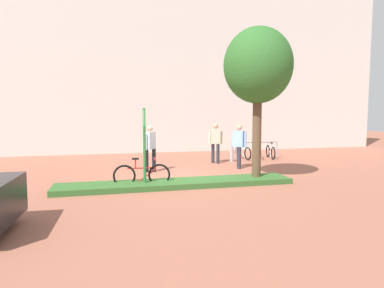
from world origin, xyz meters
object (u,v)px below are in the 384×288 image
Objects in this scene: person_shirt_white at (239,143)px; tree_sidewalk at (258,67)px; parking_sign_post at (144,136)px; bike_at_sign at (142,175)px; person_casual_tan at (150,145)px; bike_rack_cluster at (257,151)px; bollard_steel at (232,152)px; person_shirt_blue at (215,141)px.

tree_sidewalk is at bearing -100.16° from person_shirt_white.
parking_sign_post is (-3.54, -0.11, -2.08)m from tree_sidewalk.
person_casual_tan is (0.55, 2.42, 0.63)m from bike_at_sign.
tree_sidewalk is 2.80× the size of person_shirt_white.
parking_sign_post is 1.09× the size of bike_rack_cluster.
bollard_steel is at bearing 24.87° from person_casual_tan.
bollard_steel reaches higher than bike_at_sign.
person_shirt_white is at bearing 31.02° from bike_at_sign.
person_casual_tan is 1.00× the size of person_shirt_blue.
bike_at_sign reaches higher than bike_rack_cluster.
parking_sign_post is at bearing -75.25° from bike_at_sign.
parking_sign_post is 1.18m from bike_at_sign.
person_casual_tan is at bearing 77.27° from bike_at_sign.
bollard_steel is (0.83, 4.33, -3.14)m from tree_sidewalk.
person_shirt_blue reaches higher than bike_at_sign.
tree_sidewalk is 4.75m from person_casual_tan.
person_shirt_blue is (-2.38, -0.91, 0.63)m from bike_rack_cluster.
person_shirt_white is at bearing 0.29° from person_casual_tan.
bollard_steel is at bearing 18.40° from person_shirt_blue.
person_shirt_white is 1.00× the size of person_shirt_blue.
bike_at_sign is at bearing -136.38° from bollard_steel.
bike_at_sign is 0.98× the size of person_casual_tan.
tree_sidewalk is 6.37m from bike_rack_cluster.
tree_sidewalk reaches higher than person_shirt_white.
bike_rack_cluster is at bearing 40.67° from parking_sign_post.
bike_at_sign is at bearing -102.73° from person_casual_tan.
bike_at_sign is at bearing 178.25° from tree_sidewalk.
person_casual_tan is (-3.88, -1.80, 0.53)m from bollard_steel.
parking_sign_post reaches higher than bike_rack_cluster.
bike_rack_cluster is 1.64m from bollard_steel.
tree_sidewalk is 4.11m from parking_sign_post.
parking_sign_post is 1.37× the size of bike_at_sign.
bike_rack_cluster is 2.63m from person_shirt_blue.
bollard_steel is 0.52× the size of person_shirt_blue.
tree_sidewalk is 5.41m from bollard_steel.
tree_sidewalk reaches higher than person_shirt_blue.
parking_sign_post is at bearing -178.22° from tree_sidewalk.
bike_at_sign is at bearing -132.21° from person_shirt_blue.
tree_sidewalk is at bearing 1.78° from parking_sign_post.
person_casual_tan is at bearing -153.40° from person_shirt_blue.
bike_rack_cluster is at bearing 24.14° from person_casual_tan.
person_casual_tan is (-5.40, -2.42, 0.63)m from bike_rack_cluster.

